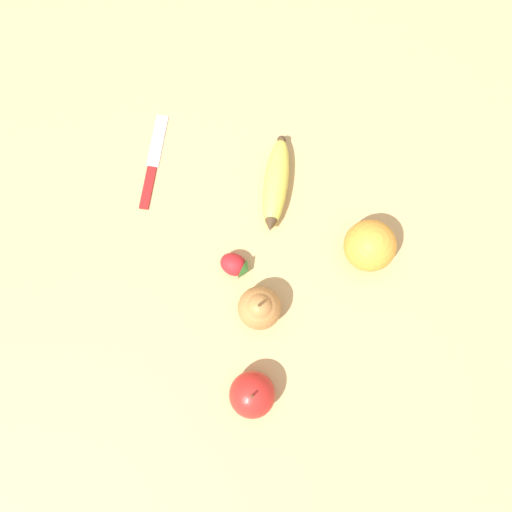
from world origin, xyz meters
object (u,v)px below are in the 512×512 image
object	(u,v)px
banana	(276,184)
apple	(252,395)
orange	(370,244)
strawberry	(236,265)
paring_knife	(152,164)
pear	(260,308)

from	to	relation	value
banana	apple	bearing A→B (deg)	0.93
banana	orange	world-z (taller)	orange
strawberry	orange	bearing A→B (deg)	34.39
orange	paring_knife	xyz separation A→B (m)	(0.17, 0.38, -0.04)
pear	apple	world-z (taller)	pear
strawberry	apple	distance (m)	0.21
banana	pear	bearing A→B (deg)	-0.10
pear	paring_knife	distance (m)	0.33
pear	paring_knife	bearing A→B (deg)	35.14
orange	strawberry	distance (m)	0.23
strawberry	paring_knife	size ratio (longest dim) A/B	0.34
banana	paring_knife	size ratio (longest dim) A/B	1.00
strawberry	paring_knife	distance (m)	0.24
strawberry	pear	bearing A→B (deg)	-34.78
pear	strawberry	xyz separation A→B (m)	(0.08, 0.04, -0.02)
apple	paring_knife	size ratio (longest dim) A/B	0.43
apple	strawberry	bearing A→B (deg)	6.59
apple	paring_knife	world-z (taller)	apple
banana	apple	size ratio (longest dim) A/B	2.32
banana	paring_knife	world-z (taller)	banana
orange	pear	size ratio (longest dim) A/B	0.97
banana	apple	xyz separation A→B (m)	(-0.36, 0.05, 0.01)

